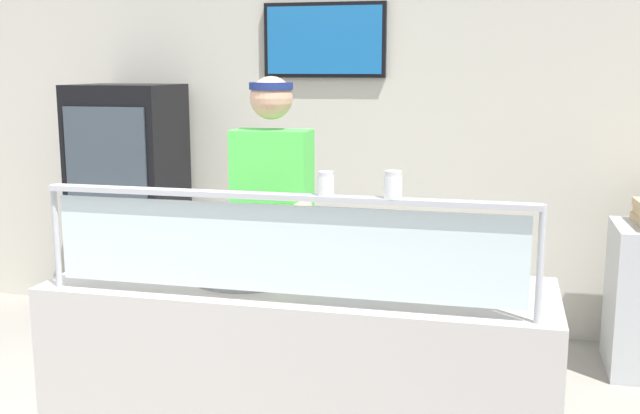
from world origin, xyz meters
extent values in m
cube|color=beige|center=(1.01, 2.66, 1.35)|extent=(6.42, 0.08, 2.70)
cube|color=black|center=(0.57, 2.59, 1.98)|extent=(0.84, 0.04, 0.50)
cube|color=#1966B2|center=(0.57, 2.57, 1.98)|extent=(0.79, 0.01, 0.45)
cube|color=#BCB7B2|center=(1.01, 0.33, 0.47)|extent=(2.02, 0.66, 0.95)
cylinder|color=#B2B5BC|center=(0.10, 0.06, 1.15)|extent=(0.02, 0.02, 0.41)
cylinder|color=#B2B5BC|center=(1.92, 0.06, 1.15)|extent=(0.02, 0.02, 0.41)
cube|color=silver|center=(1.01, 0.06, 1.15)|extent=(1.76, 0.01, 0.33)
cube|color=#B2B5BC|center=(1.01, 0.06, 1.35)|extent=(1.82, 0.06, 0.02)
cylinder|color=#9EA0A8|center=(0.77, 0.35, 0.96)|extent=(0.43, 0.43, 0.01)
cylinder|color=tan|center=(0.77, 0.35, 0.97)|extent=(0.41, 0.41, 0.02)
cylinder|color=#D65B2D|center=(0.77, 0.35, 0.98)|extent=(0.35, 0.35, 0.01)
cube|color=#ADAFB7|center=(0.78, 0.33, 0.99)|extent=(0.14, 0.29, 0.01)
cylinder|color=white|center=(1.18, 0.06, 1.39)|extent=(0.06, 0.06, 0.07)
cylinder|color=white|center=(1.18, 0.06, 1.38)|extent=(0.05, 0.05, 0.04)
cylinder|color=silver|center=(1.18, 0.06, 1.43)|extent=(0.05, 0.05, 0.02)
cylinder|color=white|center=(1.42, 0.06, 1.40)|extent=(0.06, 0.06, 0.08)
cylinder|color=red|center=(1.42, 0.06, 1.39)|extent=(0.05, 0.05, 0.05)
cylinder|color=silver|center=(1.42, 0.06, 1.44)|extent=(0.06, 0.06, 0.02)
cylinder|color=#23232D|center=(0.56, 1.06, 0.47)|extent=(0.13, 0.13, 0.95)
cylinder|color=#23232D|center=(0.78, 1.06, 0.47)|extent=(0.13, 0.13, 0.95)
cube|color=#4CD14C|center=(0.67, 1.06, 1.23)|extent=(0.38, 0.21, 0.55)
sphere|color=tan|center=(0.67, 1.06, 1.66)|extent=(0.21, 0.21, 0.21)
cylinder|color=navy|center=(0.67, 1.06, 1.71)|extent=(0.21, 0.21, 0.04)
cylinder|color=tan|center=(0.85, 0.84, 1.13)|extent=(0.08, 0.34, 0.08)
cube|color=black|center=(-0.73, 2.22, 0.84)|extent=(0.67, 0.58, 1.69)
cube|color=#38424C|center=(-0.73, 1.91, 0.88)|extent=(0.57, 0.02, 1.35)
cylinder|color=green|center=(-0.89, 2.02, 0.93)|extent=(0.06, 0.06, 0.20)
cylinder|color=blue|center=(-0.73, 2.02, 0.93)|extent=(0.06, 0.06, 0.20)
cylinder|color=red|center=(-0.57, 2.02, 0.93)|extent=(0.06, 0.06, 0.20)
camera|label=1|loc=(1.79, -2.49, 1.80)|focal=42.51mm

